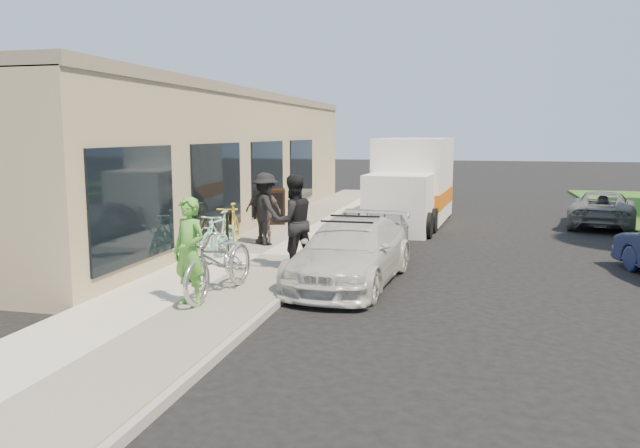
{
  "coord_description": "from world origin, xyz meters",
  "views": [
    {
      "loc": [
        2.71,
        -10.59,
        2.94
      ],
      "look_at": [
        -0.35,
        2.04,
        1.05
      ],
      "focal_mm": 35.0,
      "sensor_mm": 36.0,
      "label": 1
    }
  ],
  "objects_px": {
    "far_car_gray": "(603,209)",
    "moving_truck": "(411,186)",
    "tandem_bike": "(220,261)",
    "bystander_a": "(265,209)",
    "cruiser_bike_b": "(209,242)",
    "cruiser_bike_a": "(219,235)",
    "cruiser_bike_c": "(231,226)",
    "sedan_white": "(351,252)",
    "man_standing": "(293,222)",
    "bystander_b": "(263,211)",
    "bike_rack": "(229,228)",
    "sedan_silver": "(385,230)",
    "sandwich_board": "(274,207)",
    "woman_rider": "(189,252)"
  },
  "relations": [
    {
      "from": "sedan_white",
      "to": "cruiser_bike_c",
      "type": "bearing_deg",
      "value": 151.07
    },
    {
      "from": "bike_rack",
      "to": "sedan_silver",
      "type": "xyz_separation_m",
      "value": [
        3.43,
        1.95,
        -0.23
      ]
    },
    {
      "from": "tandem_bike",
      "to": "bystander_b",
      "type": "relative_size",
      "value": 1.42
    },
    {
      "from": "sedan_silver",
      "to": "sandwich_board",
      "type": "bearing_deg",
      "value": 140.33
    },
    {
      "from": "sandwich_board",
      "to": "moving_truck",
      "type": "relative_size",
      "value": 0.19
    },
    {
      "from": "moving_truck",
      "to": "cruiser_bike_c",
      "type": "bearing_deg",
      "value": -117.5
    },
    {
      "from": "bike_rack",
      "to": "sandwich_board",
      "type": "bearing_deg",
      "value": 94.31
    },
    {
      "from": "tandem_bike",
      "to": "bystander_a",
      "type": "xyz_separation_m",
      "value": [
        -0.84,
        4.93,
        0.3
      ]
    },
    {
      "from": "bike_rack",
      "to": "moving_truck",
      "type": "bearing_deg",
      "value": 61.74
    },
    {
      "from": "cruiser_bike_c",
      "to": "bike_rack",
      "type": "bearing_deg",
      "value": -81.63
    },
    {
      "from": "moving_truck",
      "to": "bystander_b",
      "type": "xyz_separation_m",
      "value": [
        -3.28,
        -5.34,
        -0.27
      ]
    },
    {
      "from": "moving_truck",
      "to": "sandwich_board",
      "type": "bearing_deg",
      "value": -146.71
    },
    {
      "from": "sedan_silver",
      "to": "moving_truck",
      "type": "distance_m",
      "value": 4.89
    },
    {
      "from": "sandwich_board",
      "to": "cruiser_bike_b",
      "type": "distance_m",
      "value": 5.6
    },
    {
      "from": "far_car_gray",
      "to": "moving_truck",
      "type": "bearing_deg",
      "value": 20.44
    },
    {
      "from": "tandem_bike",
      "to": "bystander_a",
      "type": "height_order",
      "value": "bystander_a"
    },
    {
      "from": "sedan_white",
      "to": "tandem_bike",
      "type": "height_order",
      "value": "tandem_bike"
    },
    {
      "from": "sandwich_board",
      "to": "tandem_bike",
      "type": "bearing_deg",
      "value": -96.74
    },
    {
      "from": "cruiser_bike_a",
      "to": "bike_rack",
      "type": "bearing_deg",
      "value": 94.49
    },
    {
      "from": "tandem_bike",
      "to": "cruiser_bike_c",
      "type": "xyz_separation_m",
      "value": [
        -1.52,
        4.31,
        -0.07
      ]
    },
    {
      "from": "far_car_gray",
      "to": "bystander_a",
      "type": "bearing_deg",
      "value": 47.48
    },
    {
      "from": "bystander_a",
      "to": "tandem_bike",
      "type": "bearing_deg",
      "value": 139.22
    },
    {
      "from": "bike_rack",
      "to": "cruiser_bike_b",
      "type": "relative_size",
      "value": 0.62
    },
    {
      "from": "sedan_silver",
      "to": "bystander_b",
      "type": "relative_size",
      "value": 1.84
    },
    {
      "from": "sandwich_board",
      "to": "cruiser_bike_b",
      "type": "bearing_deg",
      "value": -105.18
    },
    {
      "from": "sedan_white",
      "to": "sedan_silver",
      "type": "distance_m",
      "value": 3.74
    },
    {
      "from": "man_standing",
      "to": "woman_rider",
      "type": "bearing_deg",
      "value": 34.81
    },
    {
      "from": "cruiser_bike_b",
      "to": "woman_rider",
      "type": "bearing_deg",
      "value": -61.25
    },
    {
      "from": "bike_rack",
      "to": "far_car_gray",
      "type": "relative_size",
      "value": 0.24
    },
    {
      "from": "cruiser_bike_c",
      "to": "tandem_bike",
      "type": "bearing_deg",
      "value": -80.02
    },
    {
      "from": "cruiser_bike_c",
      "to": "cruiser_bike_a",
      "type": "bearing_deg",
      "value": -90.68
    },
    {
      "from": "cruiser_bike_b",
      "to": "cruiser_bike_a",
      "type": "bearing_deg",
      "value": 94.06
    },
    {
      "from": "man_standing",
      "to": "bystander_b",
      "type": "distance_m",
      "value": 3.26
    },
    {
      "from": "woman_rider",
      "to": "cruiser_bike_a",
      "type": "relative_size",
      "value": 1.03
    },
    {
      "from": "cruiser_bike_c",
      "to": "sandwich_board",
      "type": "bearing_deg",
      "value": 82.86
    },
    {
      "from": "sandwich_board",
      "to": "bystander_a",
      "type": "bearing_deg",
      "value": -94.06
    },
    {
      "from": "woman_rider",
      "to": "cruiser_bike_c",
      "type": "bearing_deg",
      "value": 125.91
    },
    {
      "from": "bike_rack",
      "to": "man_standing",
      "type": "distance_m",
      "value": 2.46
    },
    {
      "from": "woman_rider",
      "to": "bystander_b",
      "type": "relative_size",
      "value": 1.09
    },
    {
      "from": "sedan_silver",
      "to": "tandem_bike",
      "type": "relative_size",
      "value": 1.29
    },
    {
      "from": "man_standing",
      "to": "cruiser_bike_a",
      "type": "height_order",
      "value": "man_standing"
    },
    {
      "from": "moving_truck",
      "to": "man_standing",
      "type": "bearing_deg",
      "value": -97.45
    },
    {
      "from": "cruiser_bike_a",
      "to": "cruiser_bike_b",
      "type": "distance_m",
      "value": 0.45
    },
    {
      "from": "far_car_gray",
      "to": "bystander_a",
      "type": "height_order",
      "value": "bystander_a"
    },
    {
      "from": "sandwich_board",
      "to": "cruiser_bike_a",
      "type": "distance_m",
      "value": 5.17
    },
    {
      "from": "cruiser_bike_c",
      "to": "sedan_white",
      "type": "bearing_deg",
      "value": -43.6
    },
    {
      "from": "sedan_white",
      "to": "cruiser_bike_b",
      "type": "bearing_deg",
      "value": 172.6
    },
    {
      "from": "moving_truck",
      "to": "bike_rack",
      "type": "bearing_deg",
      "value": -114.21
    },
    {
      "from": "sedan_silver",
      "to": "tandem_bike",
      "type": "height_order",
      "value": "tandem_bike"
    },
    {
      "from": "sandwich_board",
      "to": "bystander_a",
      "type": "distance_m",
      "value": 3.5
    }
  ]
}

